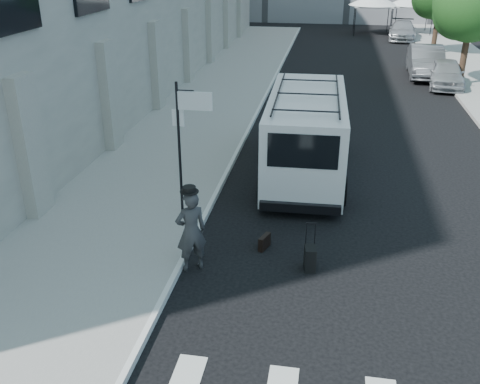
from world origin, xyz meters
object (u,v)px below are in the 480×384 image
at_px(briefcase, 264,242).
at_px(parked_car_b, 426,61).
at_px(parked_car_a, 446,73).
at_px(businessman, 191,231).
at_px(cargo_van, 306,133).
at_px(suitcase, 310,258).
at_px(parked_car_c, 402,30).

height_order(briefcase, parked_car_b, parked_car_b).
xyz_separation_m(parked_car_a, parked_car_b, (-0.65, 2.46, 0.13)).
xyz_separation_m(businessman, cargo_van, (2.12, 6.08, 0.37)).
distance_m(parked_car_a, parked_car_b, 2.55).
bearing_deg(suitcase, parked_car_b, 67.48).
xyz_separation_m(briefcase, parked_car_c, (6.49, 33.46, 0.53)).
bearing_deg(cargo_van, parked_car_c, 77.02).
bearing_deg(briefcase, suitcase, -14.18).
bearing_deg(businessman, cargo_van, -141.96).
xyz_separation_m(businessman, suitcase, (2.59, 0.41, -0.66)).
relative_size(businessman, suitcase, 1.74).
bearing_deg(parked_car_b, suitcase, -101.61).
height_order(businessman, cargo_van, cargo_van).
height_order(cargo_van, parked_car_b, cargo_van).
distance_m(parked_car_a, parked_car_c, 15.76).
bearing_deg(parked_car_c, parked_car_b, -84.94).
bearing_deg(cargo_van, parked_car_b, 67.90).
height_order(businessman, parked_car_b, businessman).
xyz_separation_m(briefcase, cargo_van, (0.64, 4.93, 1.14)).
relative_size(briefcase, parked_car_c, 0.09).
bearing_deg(briefcase, parked_car_a, 87.73).
relative_size(parked_car_b, parked_car_c, 1.04).
bearing_deg(parked_car_b, parked_car_c, 92.21).
distance_m(suitcase, parked_car_c, 34.62).
xyz_separation_m(businessman, briefcase, (1.48, 1.15, -0.77)).
bearing_deg(suitcase, briefcase, 138.05).
height_order(cargo_van, parked_car_a, cargo_van).
height_order(businessman, suitcase, businessman).
bearing_deg(parked_car_b, cargo_van, -108.11).
bearing_deg(parked_car_c, briefcase, -95.53).
relative_size(businessman, parked_car_a, 0.46).
relative_size(suitcase, parked_car_c, 0.22).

